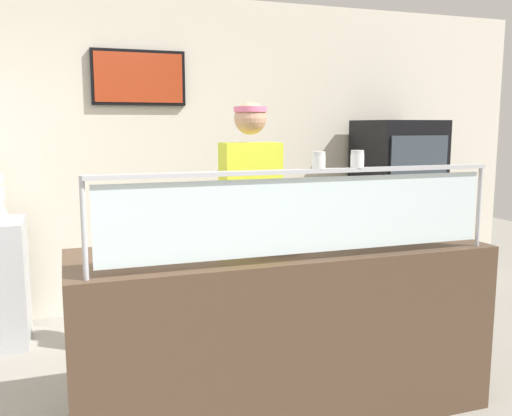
{
  "coord_description": "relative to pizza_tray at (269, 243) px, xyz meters",
  "views": [
    {
      "loc": [
        0.03,
        -2.36,
        1.61
      ],
      "look_at": [
        1.0,
        0.4,
        1.17
      ],
      "focal_mm": 38.74,
      "sensor_mm": 36.0,
      "label": 1
    }
  ],
  "objects": [
    {
      "name": "parmesan_shaker",
      "position": [
        0.12,
        -0.37,
        0.47
      ],
      "size": [
        0.06,
        0.06,
        0.08
      ],
      "color": "white",
      "rests_on": "sneeze_guard"
    },
    {
      "name": "drink_fridge",
      "position": [
        1.87,
        1.6,
        -0.14
      ],
      "size": [
        0.67,
        0.66,
        1.66
      ],
      "color": "black",
      "rests_on": "ground"
    },
    {
      "name": "serving_counter",
      "position": [
        0.06,
        -0.07,
        -0.49
      ],
      "size": [
        2.27,
        0.73,
        0.95
      ],
      "primitive_type": "cube",
      "color": "#4C3828",
      "rests_on": "ground"
    },
    {
      "name": "worker_figure",
      "position": [
        0.11,
        0.61,
        0.04
      ],
      "size": [
        0.41,
        0.5,
        1.76
      ],
      "color": "#23232D",
      "rests_on": "ground"
    },
    {
      "name": "sneeze_guard",
      "position": [
        0.06,
        -0.37,
        0.27
      ],
      "size": [
        2.1,
        0.06,
        0.45
      ],
      "color": "#B2B5BC",
      "rests_on": "serving_counter"
    },
    {
      "name": "pizza_server",
      "position": [
        -0.01,
        -0.02,
        0.02
      ],
      "size": [
        0.15,
        0.29,
        0.01
      ],
      "primitive_type": "cube",
      "rotation": [
        0.0,
        0.0,
        -0.28
      ],
      "color": "#ADAFB7",
      "rests_on": "pizza_tray"
    },
    {
      "name": "ground_plane",
      "position": [
        0.06,
        0.57,
        -0.97
      ],
      "size": [
        12.0,
        12.0,
        0.0
      ],
      "primitive_type": "plane",
      "color": "gray",
      "rests_on": "ground"
    },
    {
      "name": "pepper_flake_shaker",
      "position": [
        0.33,
        -0.37,
        0.47
      ],
      "size": [
        0.07,
        0.07,
        0.09
      ],
      "color": "white",
      "rests_on": "sneeze_guard"
    },
    {
      "name": "shop_rear_unit",
      "position": [
        0.05,
        2.04,
        0.39
      ],
      "size": [
        6.67,
        0.13,
        2.7
      ],
      "color": "silver",
      "rests_on": "ground"
    },
    {
      "name": "pizza_tray",
      "position": [
        0.0,
        0.0,
        0.0
      ],
      "size": [
        0.46,
        0.46,
        0.04
      ],
      "color": "#9EA0A8",
      "rests_on": "serving_counter"
    }
  ]
}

